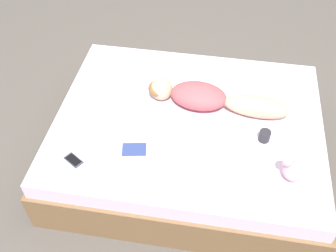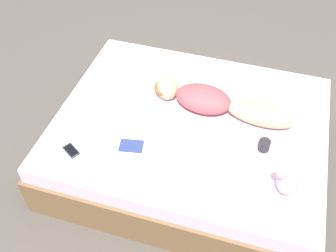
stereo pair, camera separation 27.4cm
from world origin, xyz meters
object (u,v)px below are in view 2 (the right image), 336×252
(open_magazine, at_px, (129,156))
(cell_phone, at_px, (71,151))
(coffee_mug, at_px, (264,145))
(person, at_px, (214,102))

(open_magazine, xyz_separation_m, cell_phone, (-0.08, 0.45, 0.00))
(coffee_mug, relative_size, cell_phone, 0.73)
(person, height_order, cell_phone, person)
(person, xyz_separation_m, coffee_mug, (-0.31, -0.46, -0.04))
(open_magazine, relative_size, coffee_mug, 3.70)
(coffee_mug, distance_m, cell_phone, 1.48)
(person, height_order, open_magazine, person)
(person, xyz_separation_m, cell_phone, (-0.76, 0.95, -0.09))
(coffee_mug, xyz_separation_m, cell_phone, (-0.45, 1.41, -0.04))
(open_magazine, distance_m, cell_phone, 0.45)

